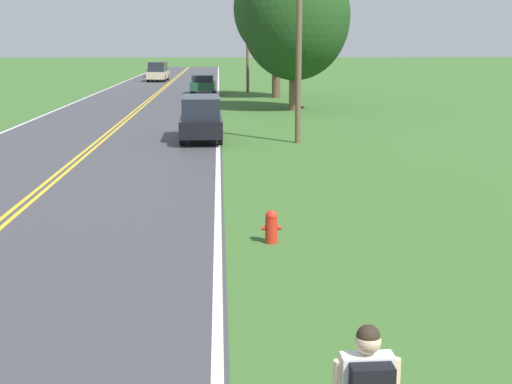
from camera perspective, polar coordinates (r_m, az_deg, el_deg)
The scene contains 9 objects.
fire_hydrant at distance 14.54m, azimuth 1.24°, elevation -2.76°, with size 0.41×0.25×0.69m.
utility_pole_midground at distance 28.99m, azimuth 3.46°, elevation 12.24°, with size 1.80×0.24×8.13m.
utility_pole_far at distance 59.39m, azimuth -0.67°, elevation 11.85°, with size 1.80×0.24×7.70m.
tree_behind_sign at distance 53.37m, azimuth 1.65°, elevation 14.45°, with size 6.26×6.26×10.05m.
tree_mid_treeline at distance 43.43m, azimuth 3.16°, elevation 13.81°, with size 6.49×6.49×9.26m.
car_black_suv_mid_far at distance 29.96m, azimuth -4.42°, elevation 5.98°, with size 1.80×4.82×1.83m.
car_dark_green_suv_receding at distance 57.44m, azimuth -4.26°, elevation 8.67°, with size 1.98×4.39×1.53m.
car_champagne_van_distant at distance 76.86m, azimuth -7.84°, elevation 9.54°, with size 2.09×4.85×2.03m.
car_dark_grey_hatchback_horizon at distance 87.07m, azimuth -8.03°, elevation 9.61°, with size 1.85×3.97×1.40m.
Camera 1 is at (4.97, -1.43, 4.02)m, focal length 50.00 mm.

